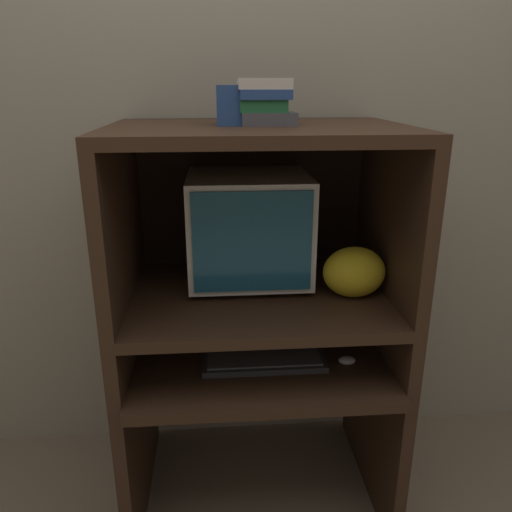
# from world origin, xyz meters

# --- Properties ---
(wall_back) EXTENTS (6.00, 0.06, 2.60)m
(wall_back) POSITION_xyz_m (0.00, 0.71, 1.30)
(wall_back) COLOR gray
(wall_back) RESTS_ON ground_plane
(desk_base) EXTENTS (0.91, 0.68, 0.61)m
(desk_base) POSITION_xyz_m (0.00, 0.29, 0.39)
(desk_base) COLOR #382316
(desk_base) RESTS_ON ground_plane
(desk_monitor_shelf) EXTENTS (0.91, 0.65, 0.21)m
(desk_monitor_shelf) POSITION_xyz_m (0.00, 0.33, 0.77)
(desk_monitor_shelf) COLOR #382316
(desk_monitor_shelf) RESTS_ON desk_base
(hutch_upper) EXTENTS (0.91, 0.65, 0.54)m
(hutch_upper) POSITION_xyz_m (0.00, 0.36, 1.18)
(hutch_upper) COLOR #382316
(hutch_upper) RESTS_ON desk_monitor_shelf
(crt_monitor) EXTENTS (0.41, 0.38, 0.38)m
(crt_monitor) POSITION_xyz_m (-0.02, 0.43, 1.01)
(crt_monitor) COLOR beige
(crt_monitor) RESTS_ON desk_monitor_shelf
(keyboard) EXTENTS (0.40, 0.13, 0.03)m
(keyboard) POSITION_xyz_m (0.01, 0.21, 0.62)
(keyboard) COLOR #2D2D30
(keyboard) RESTS_ON desk_base
(mouse) EXTENTS (0.06, 0.04, 0.03)m
(mouse) POSITION_xyz_m (0.28, 0.19, 0.62)
(mouse) COLOR #B7B7B7
(mouse) RESTS_ON desk_base
(snack_bag) EXTENTS (0.20, 0.15, 0.17)m
(snack_bag) POSITION_xyz_m (0.31, 0.27, 0.90)
(snack_bag) COLOR gold
(snack_bag) RESTS_ON desk_monitor_shelf
(book_stack) EXTENTS (0.17, 0.13, 0.13)m
(book_stack) POSITION_xyz_m (0.02, 0.32, 1.43)
(book_stack) COLOR #4C4C51
(book_stack) RESTS_ON hutch_upper
(storage_box) EXTENTS (0.16, 0.14, 0.11)m
(storage_box) POSITION_xyz_m (-0.04, 0.35, 1.42)
(storage_box) COLOR navy
(storage_box) RESTS_ON hutch_upper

